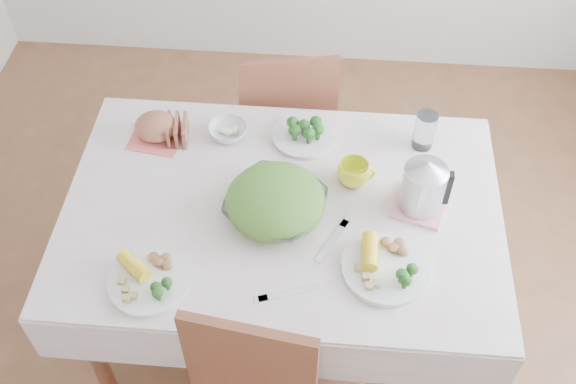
# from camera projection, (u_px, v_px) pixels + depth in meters

# --- Properties ---
(floor) EXTENTS (3.60, 3.60, 0.00)m
(floor) POSITION_uv_depth(u_px,v_px,m) (283.00, 319.00, 2.89)
(floor) COLOR brown
(floor) RESTS_ON ground
(dining_table) EXTENTS (1.40, 0.90, 0.75)m
(dining_table) POSITION_uv_depth(u_px,v_px,m) (282.00, 270.00, 2.60)
(dining_table) COLOR brown
(dining_table) RESTS_ON floor
(tablecloth) EXTENTS (1.50, 1.00, 0.01)m
(tablecloth) POSITION_uv_depth(u_px,v_px,m) (282.00, 208.00, 2.31)
(tablecloth) COLOR silver
(tablecloth) RESTS_ON dining_table
(chair_far) EXTENTS (0.49, 0.49, 0.93)m
(chair_far) POSITION_uv_depth(u_px,v_px,m) (285.00, 116.00, 3.04)
(chair_far) COLOR brown
(chair_far) RESTS_ON floor
(salad_bowl) EXTENTS (0.42, 0.42, 0.08)m
(salad_bowl) POSITION_uv_depth(u_px,v_px,m) (275.00, 206.00, 2.26)
(salad_bowl) COLOR white
(salad_bowl) RESTS_ON tablecloth
(dinner_plate_left) EXTENTS (0.36, 0.36, 0.02)m
(dinner_plate_left) POSITION_uv_depth(u_px,v_px,m) (149.00, 281.00, 2.10)
(dinner_plate_left) COLOR white
(dinner_plate_left) RESTS_ON tablecloth
(dinner_plate_right) EXTENTS (0.37, 0.37, 0.02)m
(dinner_plate_right) POSITION_uv_depth(u_px,v_px,m) (386.00, 268.00, 2.13)
(dinner_plate_right) COLOR white
(dinner_plate_right) RESTS_ON tablecloth
(broccoli_plate) EXTENTS (0.28, 0.28, 0.02)m
(broccoli_plate) POSITION_uv_depth(u_px,v_px,m) (304.00, 136.00, 2.52)
(broccoli_plate) COLOR beige
(broccoli_plate) RESTS_ON tablecloth
(napkin) EXTENTS (0.22, 0.22, 0.00)m
(napkin) POSITION_uv_depth(u_px,v_px,m) (158.00, 136.00, 2.53)
(napkin) COLOR #EF6A5F
(napkin) RESTS_ON tablecloth
(bread_loaf) EXTENTS (0.18, 0.17, 0.09)m
(bread_loaf) POSITION_uv_depth(u_px,v_px,m) (156.00, 125.00, 2.49)
(bread_loaf) COLOR brown
(bread_loaf) RESTS_ON napkin
(fruit_bowl) EXTENTS (0.19, 0.19, 0.05)m
(fruit_bowl) POSITION_uv_depth(u_px,v_px,m) (228.00, 131.00, 2.52)
(fruit_bowl) COLOR white
(fruit_bowl) RESTS_ON tablecloth
(yellow_mug) EXTENTS (0.15, 0.15, 0.09)m
(yellow_mug) POSITION_uv_depth(u_px,v_px,m) (353.00, 173.00, 2.35)
(yellow_mug) COLOR yellow
(yellow_mug) RESTS_ON tablecloth
(glass_tumbler) EXTENTS (0.08, 0.08, 0.15)m
(glass_tumbler) POSITION_uv_depth(u_px,v_px,m) (424.00, 132.00, 2.45)
(glass_tumbler) COLOR white
(glass_tumbler) RESTS_ON tablecloth
(pink_tray) EXTENTS (0.21, 0.21, 0.01)m
(pink_tray) POSITION_uv_depth(u_px,v_px,m) (419.00, 205.00, 2.30)
(pink_tray) COLOR pink
(pink_tray) RESTS_ON tablecloth
(electric_kettle) EXTENTS (0.17, 0.17, 0.21)m
(electric_kettle) POSITION_uv_depth(u_px,v_px,m) (424.00, 183.00, 2.22)
(electric_kettle) COLOR #B2B5BA
(electric_kettle) RESTS_ON pink_tray
(fork_right) EXTENTS (0.11, 0.19, 0.00)m
(fork_right) POSITION_uv_depth(u_px,v_px,m) (332.00, 241.00, 2.21)
(fork_right) COLOR silver
(fork_right) RESTS_ON tablecloth
(knife) EXTENTS (0.19, 0.09, 0.00)m
(knife) POSITION_uv_depth(u_px,v_px,m) (289.00, 292.00, 2.08)
(knife) COLOR silver
(knife) RESTS_ON tablecloth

